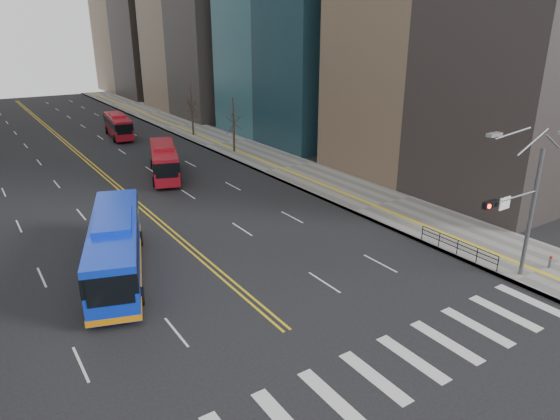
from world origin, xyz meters
The scene contains 12 objects.
ground centered at (0.00, 0.00, 0.00)m, with size 220.00×220.00×0.00m, color black.
sidewalk_right centered at (17.50, 45.00, 0.07)m, with size 7.00×130.00×0.15m, color slate.
crosswalk centered at (0.00, 0.00, 0.01)m, with size 26.70×4.00×0.01m.
centerline centered at (0.00, 55.00, 0.01)m, with size 0.55×100.00×0.01m.
signal_mast centered at (13.77, 2.00, 4.86)m, with size 5.37×0.37×9.39m.
pedestrian_railing centered at (14.30, 6.00, 0.82)m, with size 0.06×6.06×1.02m.
street_trees centered at (-7.18, 34.55, 4.87)m, with size 35.20×47.20×7.60m.
blue_bus centered at (-5.20, 15.89, 1.95)m, with size 6.63×13.06×3.72m.
red_bus_near centered at (5.11, 34.69, 1.85)m, with size 5.53×10.62×3.31m.
red_bus_far centered at (6.97, 56.75, 1.78)m, with size 3.49×10.17×3.19m.
car_dark_mid centered at (7.32, 41.39, 0.77)m, with size 1.82×4.51×1.54m, color black.
car_dark_far centered at (7.80, 59.43, 0.59)m, with size 1.97×4.27×1.19m, color black.
Camera 1 is at (-12.10, -12.66, 14.34)m, focal length 32.00 mm.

